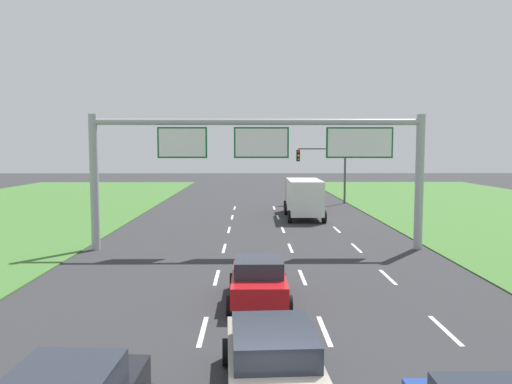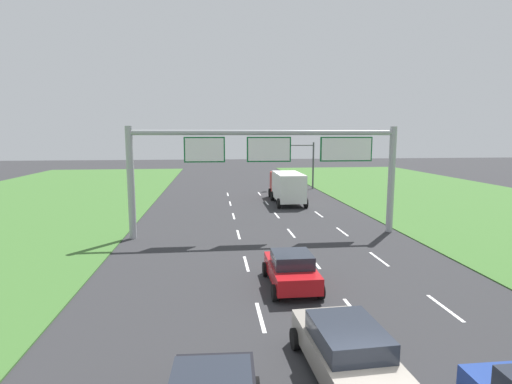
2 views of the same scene
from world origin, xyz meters
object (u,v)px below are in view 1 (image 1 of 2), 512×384
Objects in this scene: car_far_ahead at (273,362)px; traffic_light_mast at (325,163)px; car_near_red at (259,280)px; box_truck at (303,196)px; sign_gantry at (263,154)px.

traffic_light_mast is (6.69, 37.50, 3.07)m from car_far_ahead.
box_truck reaches higher than car_near_red.
sign_gantry is (-3.40, -12.38, 3.33)m from box_truck.
box_truck is at bearing 79.83° from car_near_red.
traffic_light_mast is at bearing 73.49° from sign_gantry.
car_far_ahead is 28.24m from box_truck.
car_far_ahead reaches higher than car_near_red.
box_truck is (3.78, 21.39, 0.85)m from car_near_red.
sign_gantry is at bearing -104.56° from box_truck.
car_near_red is 0.23× the size of sign_gantry.
traffic_light_mast reaches higher than car_far_ahead.
car_far_ahead is 0.81× the size of traffic_light_mast.
sign_gantry reaches higher than box_truck.
sign_gantry is (0.39, 9.01, 4.17)m from car_near_red.
box_truck is at bearing -108.00° from traffic_light_mast.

